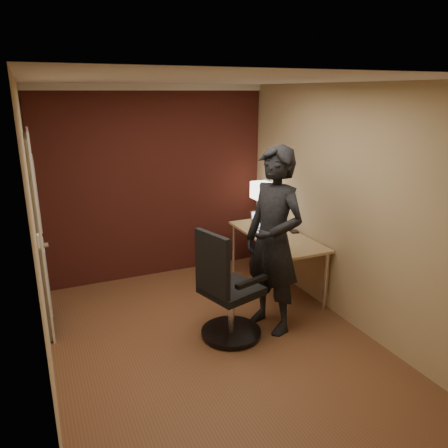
{
  "coord_description": "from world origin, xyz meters",
  "views": [
    {
      "loc": [
        -1.47,
        -3.53,
        2.42
      ],
      "look_at": [
        0.35,
        0.55,
        1.05
      ],
      "focal_mm": 35.0,
      "sensor_mm": 36.0,
      "label": 1
    }
  ],
  "objects_px": {
    "desk": "(281,244)",
    "desk_lamp": "(261,191)",
    "mouse": "(273,237)",
    "person": "(274,241)",
    "wallet": "(294,231)",
    "office_chair": "(226,293)",
    "laptop": "(265,224)"
  },
  "relations": [
    {
      "from": "desk",
      "to": "desk_lamp",
      "type": "bearing_deg",
      "value": 87.1
    },
    {
      "from": "mouse",
      "to": "person",
      "type": "height_order",
      "value": "person"
    },
    {
      "from": "desk_lamp",
      "to": "mouse",
      "type": "bearing_deg",
      "value": -106.88
    },
    {
      "from": "wallet",
      "to": "office_chair",
      "type": "height_order",
      "value": "office_chair"
    },
    {
      "from": "desk_lamp",
      "to": "wallet",
      "type": "relative_size",
      "value": 4.86
    },
    {
      "from": "desk_lamp",
      "to": "wallet",
      "type": "xyz_separation_m",
      "value": [
        0.15,
        -0.61,
        -0.41
      ]
    },
    {
      "from": "desk",
      "to": "mouse",
      "type": "distance_m",
      "value": 0.24
    },
    {
      "from": "desk_lamp",
      "to": "mouse",
      "type": "height_order",
      "value": "desk_lamp"
    },
    {
      "from": "desk",
      "to": "mouse",
      "type": "relative_size",
      "value": 15.0
    },
    {
      "from": "desk_lamp",
      "to": "laptop",
      "type": "xyz_separation_m",
      "value": [
        -0.12,
        -0.35,
        -0.35
      ]
    },
    {
      "from": "wallet",
      "to": "desk_lamp",
      "type": "bearing_deg",
      "value": 103.52
    },
    {
      "from": "laptop",
      "to": "mouse",
      "type": "bearing_deg",
      "value": -103.95
    },
    {
      "from": "mouse",
      "to": "wallet",
      "type": "xyz_separation_m",
      "value": [
        0.35,
        0.08,
        -0.01
      ]
    },
    {
      "from": "office_chair",
      "to": "wallet",
      "type": "bearing_deg",
      "value": 31.33
    },
    {
      "from": "laptop",
      "to": "office_chair",
      "type": "bearing_deg",
      "value": -134.2
    },
    {
      "from": "desk_lamp",
      "to": "person",
      "type": "relative_size",
      "value": 0.28
    },
    {
      "from": "desk_lamp",
      "to": "office_chair",
      "type": "bearing_deg",
      "value": -129.34
    },
    {
      "from": "person",
      "to": "desk_lamp",
      "type": "bearing_deg",
      "value": 140.05
    },
    {
      "from": "laptop",
      "to": "office_chair",
      "type": "height_order",
      "value": "office_chair"
    },
    {
      "from": "laptop",
      "to": "office_chair",
      "type": "xyz_separation_m",
      "value": [
        -1.02,
        -1.05,
        -0.29
      ]
    },
    {
      "from": "desk",
      "to": "laptop",
      "type": "xyz_separation_m",
      "value": [
        -0.09,
        0.25,
        0.19
      ]
    },
    {
      "from": "person",
      "to": "laptop",
      "type": "bearing_deg",
      "value": 138.75
    },
    {
      "from": "mouse",
      "to": "office_chair",
      "type": "height_order",
      "value": "office_chair"
    },
    {
      "from": "desk",
      "to": "office_chair",
      "type": "bearing_deg",
      "value": -144.48
    },
    {
      "from": "laptop",
      "to": "wallet",
      "type": "xyz_separation_m",
      "value": [
        0.27,
        -0.26,
        -0.05
      ]
    },
    {
      "from": "wallet",
      "to": "person",
      "type": "height_order",
      "value": "person"
    },
    {
      "from": "desk_lamp",
      "to": "person",
      "type": "bearing_deg",
      "value": -113.68
    },
    {
      "from": "desk",
      "to": "office_chair",
      "type": "height_order",
      "value": "office_chair"
    },
    {
      "from": "office_chair",
      "to": "person",
      "type": "height_order",
      "value": "person"
    },
    {
      "from": "wallet",
      "to": "person",
      "type": "distance_m",
      "value": 1.09
    },
    {
      "from": "wallet",
      "to": "mouse",
      "type": "bearing_deg",
      "value": -167.83
    },
    {
      "from": "office_chair",
      "to": "laptop",
      "type": "bearing_deg",
      "value": 45.8
    }
  ]
}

